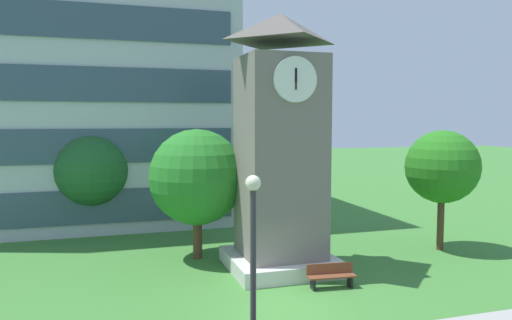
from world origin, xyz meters
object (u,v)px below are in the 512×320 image
(tree_by_building, at_px, (442,167))
(tree_streetside, at_px, (92,170))
(street_lamp, at_px, (253,253))
(tree_near_tower, at_px, (197,177))
(clock_tower, at_px, (280,157))
(park_bench, at_px, (331,275))

(tree_by_building, xyz_separation_m, tree_streetside, (-15.85, 8.04, -0.46))
(street_lamp, height_order, tree_near_tower, tree_near_tower)
(clock_tower, height_order, tree_streetside, clock_tower)
(park_bench, xyz_separation_m, tree_by_building, (7.30, 3.31, 3.49))
(tree_by_building, relative_size, tree_near_tower, 0.99)
(street_lamp, distance_m, tree_streetside, 17.28)
(park_bench, height_order, tree_by_building, tree_by_building)
(tree_by_building, bearing_deg, tree_streetside, 153.09)
(park_bench, xyz_separation_m, tree_streetside, (-8.54, 11.35, 3.03))
(tree_by_building, bearing_deg, clock_tower, -176.11)
(clock_tower, height_order, tree_by_building, clock_tower)
(clock_tower, bearing_deg, park_bench, -69.77)
(tree_streetside, distance_m, tree_near_tower, 7.59)
(park_bench, distance_m, tree_by_building, 8.74)
(tree_by_building, distance_m, tree_streetside, 17.78)
(park_bench, distance_m, tree_near_tower, 7.34)
(clock_tower, distance_m, tree_by_building, 8.36)
(street_lamp, bearing_deg, tree_streetside, 103.00)
(park_bench, relative_size, tree_streetside, 0.34)
(tree_near_tower, bearing_deg, street_lamp, -93.55)
(clock_tower, xyz_separation_m, tree_near_tower, (-2.98, 2.53, -1.00))
(street_lamp, distance_m, tree_near_tower, 10.79)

